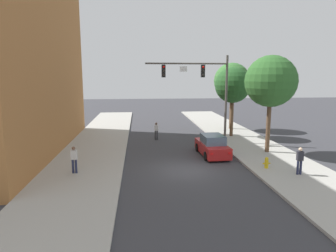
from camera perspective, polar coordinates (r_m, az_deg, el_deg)
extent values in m
plane|color=#38383D|center=(19.27, 3.49, -8.42)|extent=(120.00, 120.00, 0.00)
cube|color=#A8A59E|center=(19.35, -16.11, -8.48)|extent=(5.00, 60.00, 0.15)
cube|color=#A8A59E|center=(21.24, 21.23, -7.15)|extent=(5.00, 60.00, 0.15)
cylinder|color=#514C47|center=(26.48, 11.00, 4.96)|extent=(0.20, 0.20, 7.50)
cylinder|color=#514C47|center=(25.64, 3.58, 11.79)|extent=(6.96, 0.14, 0.14)
cube|color=black|center=(25.88, 6.66, 10.34)|extent=(0.32, 0.28, 1.05)
sphere|color=red|center=(25.74, 6.75, 11.08)|extent=(0.18, 0.18, 0.18)
sphere|color=#2D2823|center=(25.73, 6.73, 10.35)|extent=(0.18, 0.18, 0.18)
sphere|color=#2D2823|center=(25.73, 6.72, 9.61)|extent=(0.18, 0.18, 0.18)
cube|color=black|center=(25.39, -0.86, 10.42)|extent=(0.32, 0.28, 1.05)
sphere|color=red|center=(25.24, -0.83, 11.18)|extent=(0.18, 0.18, 0.18)
sphere|color=#2D2823|center=(25.24, -0.83, 10.43)|extent=(0.18, 0.18, 0.18)
sphere|color=#2D2823|center=(25.23, -0.83, 9.68)|extent=(0.18, 0.18, 0.18)
cube|color=white|center=(25.56, 2.95, 10.80)|extent=(0.60, 0.03, 0.44)
cube|color=#B21E1E|center=(22.83, 8.39, -4.18)|extent=(1.87, 4.27, 0.80)
cube|color=slate|center=(22.53, 8.54, -2.49)|extent=(1.58, 2.06, 0.64)
cylinder|color=black|center=(23.90, 5.63, -4.09)|extent=(0.25, 0.65, 0.64)
cylinder|color=black|center=(24.32, 9.34, -3.93)|extent=(0.25, 0.65, 0.64)
cylinder|color=black|center=(21.46, 7.27, -5.71)|extent=(0.25, 0.65, 0.64)
cylinder|color=black|center=(21.93, 11.37, -5.49)|extent=(0.25, 0.65, 0.64)
cube|color=red|center=(20.65, 8.35, -5.31)|extent=(0.20, 0.05, 0.14)
cube|color=red|center=(21.04, 11.70, -5.13)|extent=(0.20, 0.05, 0.14)
cylinder|color=#232847|center=(19.00, -17.65, -7.32)|extent=(0.14, 0.14, 0.85)
cylinder|color=#232847|center=(18.96, -17.11, -7.32)|extent=(0.14, 0.14, 0.85)
cube|color=silver|center=(18.79, -17.48, -5.26)|extent=(0.36, 0.22, 0.56)
sphere|color=brown|center=(18.70, -17.55, -4.08)|extent=(0.22, 0.22, 0.22)
cylinder|color=#333338|center=(28.10, -2.42, -1.77)|extent=(0.14, 0.14, 0.85)
cylinder|color=#333338|center=(28.11, -2.05, -1.76)|extent=(0.14, 0.14, 0.85)
cube|color=silver|center=(27.98, -2.24, -0.35)|extent=(0.36, 0.22, 0.56)
sphere|color=brown|center=(27.91, -2.25, 0.46)|extent=(0.22, 0.22, 0.22)
cylinder|color=#232847|center=(19.48, 23.48, -7.25)|extent=(0.14, 0.14, 0.85)
cylinder|color=#232847|center=(19.56, 23.95, -7.21)|extent=(0.14, 0.14, 0.85)
cube|color=#26262D|center=(19.34, 23.86, -5.23)|extent=(0.36, 0.22, 0.56)
sphere|color=beige|center=(19.24, 23.94, -4.08)|extent=(0.22, 0.22, 0.22)
cylinder|color=gold|center=(20.11, 18.24, -6.86)|extent=(0.24, 0.24, 0.55)
sphere|color=gold|center=(20.02, 18.29, -5.94)|extent=(0.22, 0.22, 0.22)
cylinder|color=gold|center=(20.03, 17.77, -6.81)|extent=(0.12, 0.09, 0.09)
cylinder|color=gold|center=(20.18, 18.71, -6.75)|extent=(0.12, 0.09, 0.09)
cylinder|color=brown|center=(24.03, 18.55, -0.09)|extent=(0.32, 0.32, 3.95)
sphere|color=#2D6028|center=(23.73, 18.99, 8.07)|extent=(3.84, 3.84, 3.84)
cylinder|color=brown|center=(29.59, 12.03, 1.64)|extent=(0.32, 0.32, 3.64)
sphere|color=#235123|center=(29.34, 12.24, 7.62)|extent=(3.38, 3.38, 3.38)
cylinder|color=brown|center=(33.65, 11.88, 2.70)|extent=(0.32, 0.32, 3.79)
sphere|color=#387033|center=(33.42, 12.08, 8.40)|extent=(3.87, 3.87, 3.87)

